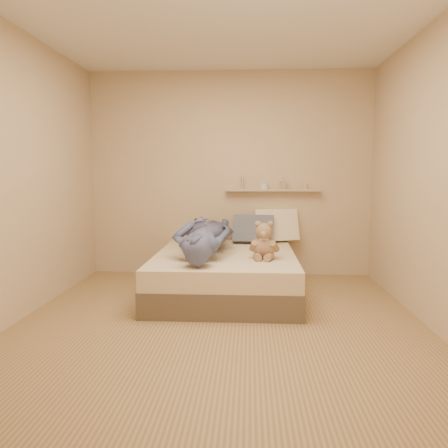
# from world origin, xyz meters

# --- Properties ---
(room) EXTENTS (3.80, 3.80, 3.80)m
(room) POSITION_xyz_m (0.00, 0.00, 1.30)
(room) COLOR #9F7E52
(room) RESTS_ON ground
(bed) EXTENTS (1.50, 1.90, 0.45)m
(bed) POSITION_xyz_m (0.00, 0.93, 0.22)
(bed) COLOR brown
(bed) RESTS_ON floor
(game_console) EXTENTS (0.17, 0.10, 0.05)m
(game_console) POSITION_xyz_m (-0.21, 0.42, 0.59)
(game_console) COLOR #ABAFB2
(game_console) RESTS_ON bed
(teddy_bear) EXTENTS (0.32, 0.31, 0.39)m
(teddy_bear) POSITION_xyz_m (0.41, 0.63, 0.61)
(teddy_bear) COLOR #967052
(teddy_bear) RESTS_ON bed
(dark_plush) EXTENTS (0.20, 0.20, 0.31)m
(dark_plush) POSITION_xyz_m (-0.36, 1.63, 0.58)
(dark_plush) COLOR black
(dark_plush) RESTS_ON bed
(pillow_cream) EXTENTS (0.61, 0.42, 0.43)m
(pillow_cream) POSITION_xyz_m (0.59, 1.76, 0.65)
(pillow_cream) COLOR #F3E6C0
(pillow_cream) RESTS_ON bed
(pillow_grey) EXTENTS (0.52, 0.31, 0.37)m
(pillow_grey) POSITION_xyz_m (0.31, 1.62, 0.62)
(pillow_grey) COLOR slate
(pillow_grey) RESTS_ON bed
(person) EXTENTS (0.63, 1.67, 0.40)m
(person) POSITION_xyz_m (-0.23, 0.89, 0.65)
(person) COLOR #4C5178
(person) RESTS_ON bed
(wall_shelf) EXTENTS (1.20, 0.12, 0.03)m
(wall_shelf) POSITION_xyz_m (0.55, 1.84, 1.10)
(wall_shelf) COLOR tan
(wall_shelf) RESTS_ON wall_back
(shelf_bottles) EXTENTS (0.84, 0.10, 0.16)m
(shelf_bottles) POSITION_xyz_m (0.56, 1.84, 1.17)
(shelf_bottles) COLOR silver
(shelf_bottles) RESTS_ON wall_shelf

